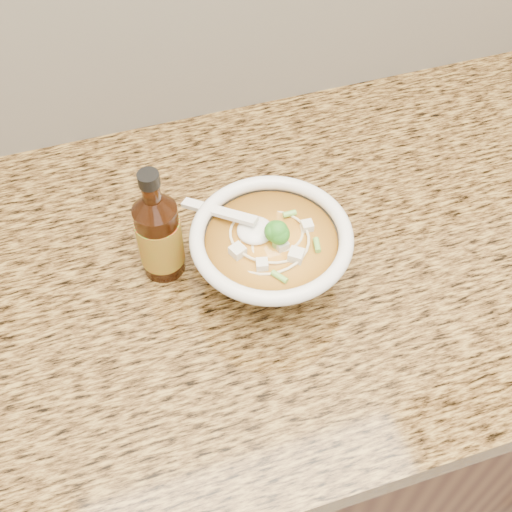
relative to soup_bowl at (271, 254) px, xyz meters
name	(u,v)px	position (x,y,z in m)	size (l,w,h in m)	color
cabinet	(279,395)	(0.04, 0.04, -0.52)	(4.00, 0.65, 0.86)	black
counter_slab	(288,255)	(0.04, 0.04, -0.07)	(4.00, 0.68, 0.04)	olive
soup_bowl	(271,254)	(0.00, 0.00, 0.00)	(0.20, 0.20, 0.11)	white
hot_sauce_bottle	(159,235)	(-0.13, 0.06, 0.02)	(0.06, 0.06, 0.18)	#3E1908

